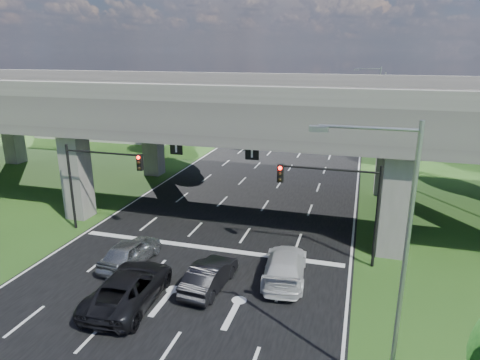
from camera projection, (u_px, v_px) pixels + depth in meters
The scene contains 19 objects.
ground at pixel (185, 275), 23.75m from camera, with size 160.00×160.00×0.00m, color #234516.
road at pixel (236, 212), 32.93m from camera, with size 18.00×120.00×0.03m, color black.
overpass at pixel (244, 106), 32.47m from camera, with size 80.00×15.00×10.00m.
warehouse at pixel (114, 122), 62.25m from camera, with size 20.00×10.00×4.00m, color #9E9E99.
signal_right at pixel (338, 194), 24.07m from camera, with size 5.76×0.54×6.00m.
signal_left at pixel (97, 173), 28.23m from camera, with size 5.76×0.54×6.00m.
streetlight_near at pixel (393, 247), 13.85m from camera, with size 3.38×0.25×10.00m.
streetlight_far at pixel (377, 116), 41.42m from camera, with size 3.38×0.25×10.00m.
streetlight_beyond at pixel (375, 99), 56.13m from camera, with size 3.38×0.25×10.00m.
tree_left_near at pixel (161, 114), 49.96m from camera, with size 4.50×4.50×7.80m.
tree_left_mid at pixel (168, 110), 58.29m from camera, with size 3.91×3.90×6.76m.
tree_left_far at pixel (215, 98), 64.30m from camera, with size 4.80×4.80×8.32m.
tree_right_near at pixel (405, 125), 44.71m from camera, with size 4.20×4.20×7.28m.
tree_right_mid at pixel (426, 118), 51.36m from camera, with size 3.91×3.90×6.76m.
tree_right_far at pixel (388, 104), 59.59m from camera, with size 4.50×4.50×7.80m.
car_silver at pixel (131, 252), 24.68m from camera, with size 1.85×4.59×1.56m, color #989C9F.
car_dark at pixel (210, 275), 22.21m from camera, with size 1.55×4.45×1.47m, color black.
car_white at pixel (285, 266), 23.08m from camera, with size 2.19×5.39×1.57m, color silver.
car_trailing at pixel (129, 287), 20.90m from camera, with size 2.74×5.94×1.65m, color black.
Camera 1 is at (8.82, -19.50, 11.97)m, focal length 32.00 mm.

